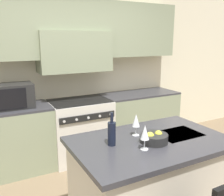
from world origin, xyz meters
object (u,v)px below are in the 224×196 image
Objects in this scene: fruit_bowl at (154,138)px; range_stove at (80,129)px; microwave at (11,96)px; wine_glass_far at (136,121)px; wine_glass_near at (145,133)px; wine_bottle at (112,133)px.

range_stove is at bearing 91.30° from fruit_bowl.
microwave is 2.66× the size of wine_glass_far.
range_stove is at bearing -1.11° from microwave.
wine_glass_near reaches higher than range_stove.
wine_bottle is at bearing 160.40° from fruit_bowl.
wine_bottle is at bearing -69.43° from microwave.
wine_glass_far is at bearing 16.36° from wine_bottle.
range_stove is 3.77× the size of fruit_bowl.
fruit_bowl is at bearing -61.29° from microwave.
wine_bottle is (0.64, -1.70, -0.05)m from microwave.
wine_glass_near is 0.32m from wine_glass_far.
wine_bottle is 0.29m from wine_glass_near.
wine_glass_far is 0.25m from fruit_bowl.
range_stove is 1.87m from fruit_bowl.
range_stove is 4.29× the size of wine_glass_far.
microwave is at bearing 120.56° from wine_glass_far.
wine_glass_near is at bearing -46.26° from wine_bottle.
range_stove is 3.11× the size of wine_bottle.
range_stove is 1.14m from microwave.
fruit_bowl is (0.05, -0.22, -0.10)m from wine_glass_far.
range_stove is 1.98m from wine_glass_near.
wine_glass_near is at bearing -66.27° from microwave.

